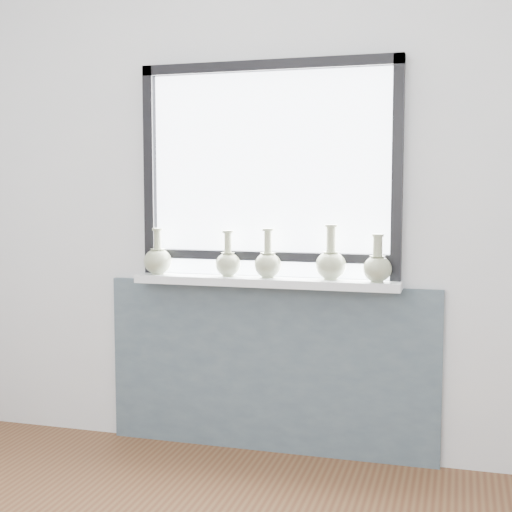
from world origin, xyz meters
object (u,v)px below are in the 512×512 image
(vase_a, at_px, (158,260))
(vase_b, at_px, (228,262))
(windowsill, at_px, (265,281))
(vase_e, at_px, (377,266))
(vase_d, at_px, (331,262))
(vase_c, at_px, (268,263))

(vase_a, height_order, vase_b, vase_a)
(windowsill, height_order, vase_b, vase_b)
(vase_b, bearing_deg, vase_e, -1.87)
(windowsill, relative_size, vase_a, 5.64)
(vase_b, relative_size, vase_e, 1.01)
(vase_a, xyz_separation_m, vase_d, (0.88, 0.03, 0.01))
(windowsill, xyz_separation_m, vase_b, (-0.19, -0.00, 0.09))
(vase_b, relative_size, vase_d, 0.86)
(vase_c, xyz_separation_m, vase_d, (0.31, 0.02, 0.01))
(windowsill, relative_size, vase_c, 5.48)
(vase_c, relative_size, vase_d, 0.91)
(vase_c, distance_m, vase_d, 0.31)
(windowsill, distance_m, vase_e, 0.56)
(vase_c, bearing_deg, vase_d, 2.91)
(vase_c, height_order, vase_d, vase_d)
(windowsill, xyz_separation_m, vase_e, (0.55, -0.03, 0.09))
(vase_d, bearing_deg, vase_a, -178.11)
(windowsill, bearing_deg, vase_b, -179.34)
(vase_b, distance_m, vase_c, 0.21)
(vase_a, height_order, vase_e, vase_a)
(windowsill, distance_m, vase_a, 0.57)
(vase_a, distance_m, vase_e, 1.11)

